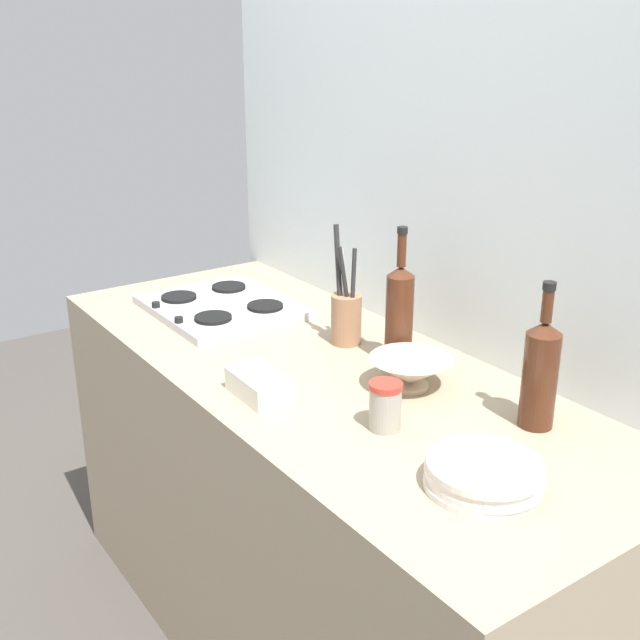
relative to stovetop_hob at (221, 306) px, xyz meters
The scene contains 10 objects.
counter_block 0.68m from the stovetop_hob, ahead, with size 1.80×0.70×0.90m, color tan.
backsplash_panel 0.68m from the stovetop_hob, 38.09° to the left, with size 1.90×0.06×2.30m, color silver.
stovetop_hob is the anchor object (origin of this frame).
plate_stack 1.13m from the stovetop_hob, ahead, with size 0.22×0.22×0.05m.
wine_bottle_leftmost 1.05m from the stovetop_hob, 11.17° to the left, with size 0.07×0.07×0.32m.
wine_bottle_mid_left 0.64m from the stovetop_hob, 16.87° to the left, with size 0.07×0.07×0.35m.
mixing_bowl 0.74m from the stovetop_hob, ahead, with size 0.20×0.20×0.07m.
butter_dish 0.60m from the stovetop_hob, 19.93° to the right, with size 0.16×0.10×0.05m, color silver.
utensil_crock 0.45m from the stovetop_hob, 19.93° to the left, with size 0.08×0.08×0.32m.
condiment_jar_front 0.86m from the stovetop_hob, ahead, with size 0.07×0.07×0.11m.
Camera 1 is at (1.48, -1.04, 1.69)m, focal length 43.96 mm.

